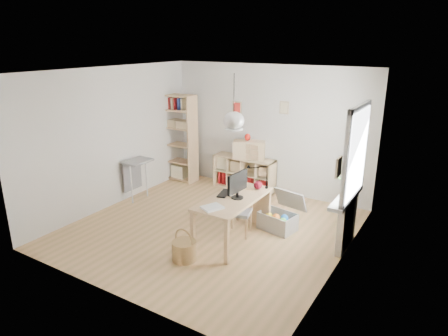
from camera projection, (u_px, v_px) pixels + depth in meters
The scene contains 20 objects.
ground at pixel (210, 228), 7.01m from camera, with size 4.50×4.50×0.00m, color tan.
room_shell at pixel (234, 121), 6.00m from camera, with size 4.50×4.50×4.50m.
window_unit at pixel (357, 154), 5.91m from camera, with size 0.07×1.16×1.46m.
radiator at pixel (347, 223), 6.28m from camera, with size 0.10×0.80×0.80m, color white.
windowsill at pixel (346, 198), 6.18m from camera, with size 0.22×1.20×0.06m, color silver.
desk at pixel (233, 203), 6.41m from camera, with size 0.70×1.50×0.75m.
cube_shelf at pixel (244, 175), 8.84m from camera, with size 1.40×0.38×0.72m.
tall_bookshelf at pixel (179, 134), 9.15m from camera, with size 0.80×0.38×2.00m.
side_table at pixel (136, 168), 8.11m from camera, with size 0.40×0.55×0.85m.
chair at pixel (240, 209), 6.73m from camera, with size 0.47×0.47×0.78m.
wicker_basket at pixel (184, 250), 5.96m from camera, with size 0.37×0.37×0.51m.
storage_chest at pixel (280, 217), 6.95m from camera, with size 0.72×0.78×0.64m.
monitor at pixel (237, 184), 6.29m from camera, with size 0.20×0.49×0.43m.
keyboard at pixel (224, 193), 6.54m from camera, with size 0.14×0.38×0.02m, color black.
task_lamp at pixel (256, 173), 6.76m from camera, with size 0.36×0.13×0.38m.
yarn_ball at pixel (258, 185), 6.73m from camera, with size 0.14×0.14×0.14m, color #500A18.
paper_tray at pixel (212, 207), 5.97m from camera, with size 0.24×0.30×0.03m, color silver.
drawer_chest at pixel (249, 150), 8.55m from camera, with size 0.68×0.31×0.39m, color tan.
red_vase at pixel (248, 137), 8.49m from camera, with size 0.13×0.13×0.15m, color #A8150E.
potted_plant at pixel (348, 183), 6.21m from camera, with size 0.31×0.26×0.34m, color #306B28.
Camera 1 is at (3.53, -5.28, 3.16)m, focal length 32.00 mm.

